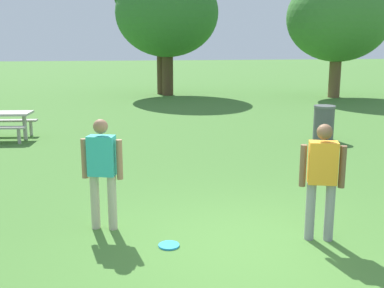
# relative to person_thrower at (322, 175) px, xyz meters

# --- Properties ---
(ground_plane) EXTENTS (120.00, 120.00, 0.00)m
(ground_plane) POSITION_rel_person_thrower_xyz_m (-1.09, -0.17, -0.94)
(ground_plane) COLOR #447530
(person_thrower) EXTENTS (0.59, 0.32, 1.64)m
(person_thrower) POSITION_rel_person_thrower_xyz_m (0.00, 0.00, 0.00)
(person_thrower) COLOR gray
(person_thrower) RESTS_ON ground
(person_catcher) EXTENTS (0.59, 0.32, 1.64)m
(person_catcher) POSITION_rel_person_thrower_xyz_m (-2.96, 0.88, 0.00)
(person_catcher) COLOR #B7AD93
(person_catcher) RESTS_ON ground
(frisbee) EXTENTS (0.28, 0.28, 0.03)m
(frisbee) POSITION_rel_person_thrower_xyz_m (-2.09, 0.11, -0.93)
(frisbee) COLOR #2D9EDB
(frisbee) RESTS_ON ground
(picnic_table_near) EXTENTS (1.84, 1.59, 0.77)m
(picnic_table_near) POSITION_rel_person_thrower_xyz_m (-5.94, 7.87, -0.38)
(picnic_table_near) COLOR #B2ADA3
(picnic_table_near) RESTS_ON ground
(trash_can_beside_table) EXTENTS (0.59, 0.59, 0.96)m
(trash_can_beside_table) POSITION_rel_person_thrower_xyz_m (2.95, 6.43, -0.46)
(trash_can_beside_table) COLOR #515156
(trash_can_beside_table) RESTS_ON ground
(tree_far_right) EXTENTS (5.03, 5.03, 6.16)m
(tree_far_right) POSITION_rel_person_thrower_xyz_m (-0.15, 18.05, 3.06)
(tree_far_right) COLOR #4C3823
(tree_far_right) RESTS_ON ground
(tree_slender_mid) EXTENTS (4.84, 4.84, 5.82)m
(tree_slender_mid) POSITION_rel_person_thrower_xyz_m (7.72, 15.86, 2.80)
(tree_slender_mid) COLOR brown
(tree_slender_mid) RESTS_ON ground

